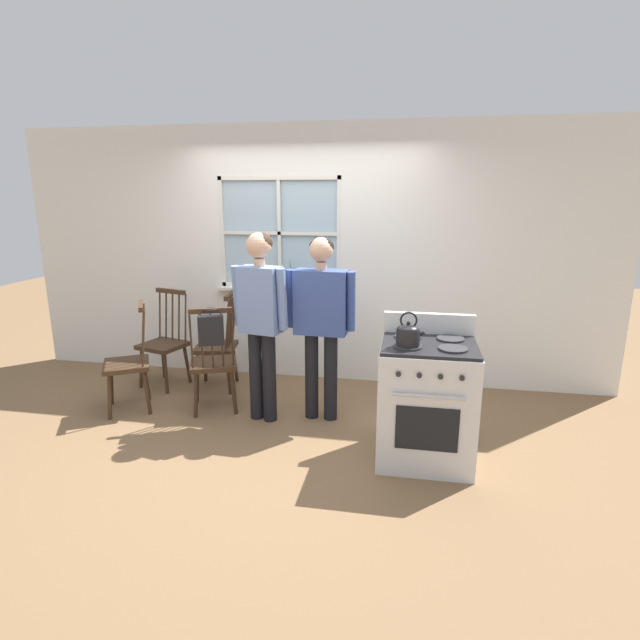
% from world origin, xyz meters
% --- Properties ---
extents(ground_plane, '(16.00, 16.00, 0.00)m').
position_xyz_m(ground_plane, '(0.00, 0.00, 0.00)').
color(ground_plane, brown).
extents(wall_back, '(6.40, 0.16, 2.70)m').
position_xyz_m(wall_back, '(0.02, 1.40, 1.33)').
color(wall_back, silver).
rests_on(wall_back, ground_plane).
extents(chair_by_window, '(0.54, 0.53, 1.02)m').
position_xyz_m(chair_by_window, '(-0.69, 0.35, 0.45)').
color(chair_by_window, '#3D2819').
rests_on(chair_by_window, ground_plane).
extents(chair_near_wall, '(0.51, 0.50, 1.02)m').
position_xyz_m(chair_near_wall, '(-1.44, 0.86, 0.45)').
color(chair_near_wall, '#3D2819').
rests_on(chair_near_wall, ground_plane).
extents(chair_center_cluster, '(0.46, 0.48, 1.02)m').
position_xyz_m(chair_center_cluster, '(-0.86, 0.88, 0.45)').
color(chair_center_cluster, '#3D2819').
rests_on(chair_center_cluster, ground_plane).
extents(chair_near_stove, '(0.56, 0.56, 1.02)m').
position_xyz_m(chair_near_stove, '(-1.47, 0.21, 0.45)').
color(chair_near_stove, '#3D2819').
rests_on(chair_near_stove, ground_plane).
extents(person_elderly_left, '(0.52, 0.28, 1.68)m').
position_xyz_m(person_elderly_left, '(-0.18, 0.23, 1.03)').
color(person_elderly_left, black).
rests_on(person_elderly_left, ground_plane).
extents(person_teen_center, '(0.61, 0.24, 1.64)m').
position_xyz_m(person_teen_center, '(0.33, 0.34, 1.01)').
color(person_teen_center, black).
rests_on(person_teen_center, ground_plane).
extents(stove, '(0.70, 0.68, 1.08)m').
position_xyz_m(stove, '(1.24, -0.21, 0.47)').
color(stove, silver).
rests_on(stove, ground_plane).
extents(kettle, '(0.21, 0.17, 0.25)m').
position_xyz_m(kettle, '(1.09, -0.35, 1.02)').
color(kettle, black).
rests_on(kettle, stove).
extents(potted_plant, '(0.14, 0.14, 0.33)m').
position_xyz_m(potted_plant, '(-0.19, 1.31, 1.09)').
color(potted_plant, '#42474C').
rests_on(potted_plant, wall_back).
extents(handbag, '(0.24, 0.24, 0.31)m').
position_xyz_m(handbag, '(-0.60, 0.13, 0.85)').
color(handbag, black).
rests_on(handbag, chair_by_window).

